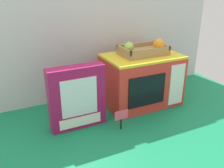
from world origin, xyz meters
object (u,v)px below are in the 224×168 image
object	(u,v)px
cookie_set_box	(77,97)
food_groups_crate	(144,50)
price_sign	(121,117)
toy_microwave	(141,80)

from	to	relation	value
cookie_set_box	food_groups_crate	bearing A→B (deg)	11.99
cookie_set_box	price_sign	distance (m)	0.23
toy_microwave	food_groups_crate	bearing A→B (deg)	27.30
price_sign	toy_microwave	bearing A→B (deg)	41.09
toy_microwave	cookie_set_box	world-z (taller)	cookie_set_box
toy_microwave	cookie_set_box	bearing A→B (deg)	-168.34
toy_microwave	price_sign	distance (m)	0.32
food_groups_crate	price_sign	world-z (taller)	food_groups_crate
cookie_set_box	price_sign	bearing A→B (deg)	-34.72
toy_microwave	cookie_set_box	size ratio (longest dim) A/B	1.36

